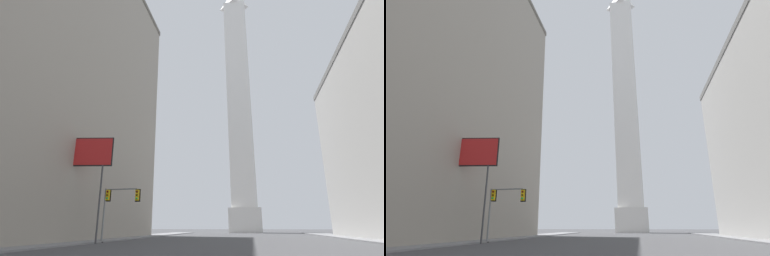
# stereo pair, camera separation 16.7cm
# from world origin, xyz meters

# --- Properties ---
(sidewalk_left) EXTENTS (5.00, 101.42, 0.15)m
(sidewalk_left) POSITION_xyz_m (-15.98, 30.43, 0.07)
(sidewalk_left) COLOR slate
(sidewalk_left) RESTS_ON ground_plane
(building_left) EXTENTS (24.14, 48.43, 42.78)m
(building_left) POSITION_xyz_m (-27.97, 29.80, 21.40)
(building_left) COLOR gray
(building_left) RESTS_ON ground_plane
(obelisk) EXTENTS (8.49, 8.49, 79.34)m
(obelisk) POSITION_xyz_m (0.00, 84.52, 38.11)
(obelisk) COLOR silver
(obelisk) RESTS_ON ground_plane
(traffic_light_mid_left) EXTENTS (4.10, 0.51, 5.48)m
(traffic_light_mid_left) POSITION_xyz_m (-12.27, 30.13, 4.15)
(traffic_light_mid_left) COLOR slate
(traffic_light_mid_left) RESTS_ON ground_plane
(billboard_sign) EXTENTS (5.72, 1.13, 10.52)m
(billboard_sign) POSITION_xyz_m (-14.94, 27.53, 8.60)
(billboard_sign) COLOR #3F3F42
(billboard_sign) RESTS_ON ground_plane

